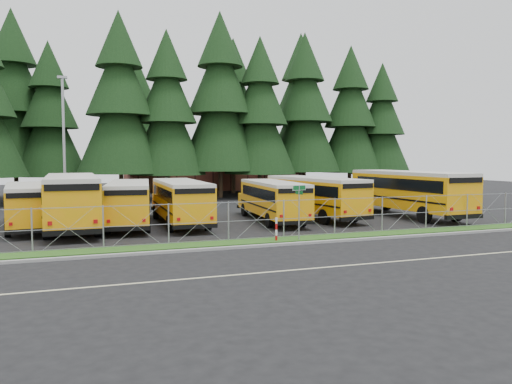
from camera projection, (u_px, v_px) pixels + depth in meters
ground at (293, 234)px, 27.28m from camera, size 120.00×120.00×0.00m
curb at (319, 242)px, 24.37m from camera, size 50.00×0.25×0.12m
grass_verge at (307, 238)px, 25.68m from camera, size 50.00×1.40×0.06m
road_lane_line at (376, 263)px, 19.78m from camera, size 50.00×0.12×0.01m
chainlink_fence at (301, 218)px, 26.27m from camera, size 44.00×0.10×2.00m
brick_building at (212, 166)px, 66.63m from camera, size 22.00×10.00×6.00m
bus_0 at (28, 207)px, 29.13m from camera, size 3.35×10.19×2.62m
bus_1 at (72, 202)px, 29.00m from camera, size 2.99×12.06×3.15m
bus_2 at (129, 204)px, 30.30m from camera, size 3.80×10.58×2.71m
bus_3 at (180, 203)px, 31.03m from camera, size 2.78×10.55×2.75m
bus_5 at (272, 201)px, 32.58m from camera, size 3.19×10.21×2.63m
bus_6 at (312, 198)px, 34.30m from camera, size 3.85×11.03×2.83m
bus_east at (405, 194)px, 35.34m from camera, size 3.19×12.32×3.21m
street_sign at (299, 201)px, 24.88m from camera, size 0.81×0.54×2.81m
striped_bollard at (276, 230)px, 24.83m from camera, size 0.11×0.11×1.20m
light_standard at (64, 140)px, 36.83m from camera, size 0.70×0.35×10.14m
conifer_2 at (50, 120)px, 49.32m from camera, size 7.08×7.08×15.66m
conifer_3 at (120, 106)px, 47.43m from camera, size 8.17×8.17×18.06m
conifer_4 at (167, 115)px, 49.10m from camera, size 7.56×7.56×16.73m
conifer_5 at (220, 105)px, 51.37m from camera, size 8.65×8.65×19.12m
conifer_6 at (260, 117)px, 52.00m from camera, size 7.57×7.57×16.74m
conifer_7 at (304, 114)px, 54.96m from camera, size 8.06×8.06×17.83m
conifer_8 at (350, 120)px, 56.97m from camera, size 7.63×7.63×16.87m
conifer_9 at (382, 128)px, 57.70m from camera, size 6.81×6.81×15.06m
conifer_10 at (14, 104)px, 50.28m from camera, size 8.65×8.65×19.12m
conifer_11 at (139, 127)px, 59.07m from camera, size 7.00×7.00×15.47m
conifer_12 at (233, 116)px, 57.87m from camera, size 8.10×8.10×17.92m
conifer_13 at (301, 113)px, 61.19m from camera, size 8.73×8.73×19.30m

